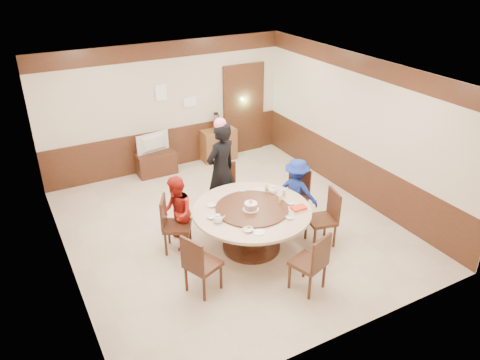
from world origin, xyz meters
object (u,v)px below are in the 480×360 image
person_red (177,213)px  tv_stand (156,163)px  person_blue (296,192)px  person_standing (221,170)px  birthday_cake (251,206)px  television (155,144)px  side_cabinet (219,145)px  shrimp_platter (299,209)px  banquet_table (252,221)px  thermos (216,122)px

person_red → tv_stand: 2.93m
person_red → person_blue: (2.17, -0.29, -0.02)m
person_standing → birthday_cake: (-0.10, -1.27, -0.07)m
television → side_cabinet: size_ratio=0.95×
person_red → shrimp_platter: 1.99m
person_blue → tv_stand: person_blue is taller
banquet_table → birthday_cake: size_ratio=7.47×
tv_stand → thermos: 1.65m
shrimp_platter → side_cabinet: (0.47, 3.90, -0.40)m
tv_stand → person_standing: bearing=-77.7°
person_red → person_blue: 2.19m
person_red → shrimp_platter: (1.69, -1.03, 0.14)m
person_red → tv_stand: person_red is taller
person_red → television: 2.91m
birthday_cake → thermos: size_ratio=0.68×
person_standing → television: person_standing is taller
birthday_cake → banquet_table: bearing=45.5°
birthday_cake → side_cabinet: birthday_cake is taller
banquet_table → birthday_cake: 0.32m
birthday_cake → tv_stand: bearing=96.3°
shrimp_platter → person_red: bearing=148.7°
person_standing → person_red: size_ratio=1.43×
television → thermos: thermos is taller
banquet_table → birthday_cake: bearing=-134.5°
banquet_table → tv_stand: (-0.43, 3.48, -0.28)m
television → birthday_cake: bearing=86.0°
person_blue → television: (-1.55, 3.13, 0.10)m
birthday_cake → tv_stand: (-0.39, 3.52, -0.59)m
person_blue → birthday_cake: bearing=75.1°
person_standing → side_cabinet: 2.57m
banquet_table → tv_stand: size_ratio=2.28×
person_red → thermos: (2.12, 2.87, 0.30)m
person_standing → birthday_cake: person_standing is taller
tv_stand → shrimp_platter: bearing=-74.4°
side_cabinet → banquet_table: bearing=-107.7°
person_red → tv_stand: (0.62, 2.84, -0.39)m
side_cabinet → birthday_cake: bearing=-108.1°
banquet_table → tv_stand: 3.51m
birthday_cake → television: size_ratio=0.34×
banquet_table → birthday_cake: birthday_cake is taller
person_blue → tv_stand: 3.52m
tv_stand → side_cabinet: 1.56m
television → banquet_table: bearing=86.9°
tv_stand → television: size_ratio=1.11×
person_red → side_cabinet: bearing=155.9°
birthday_cake → television: birthday_cake is taller
person_standing → person_blue: (1.06, -0.88, -0.29)m
shrimp_platter → thermos: size_ratio=0.79×
banquet_table → side_cabinet: size_ratio=2.42×
banquet_table → side_cabinet: (1.12, 3.51, -0.16)m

